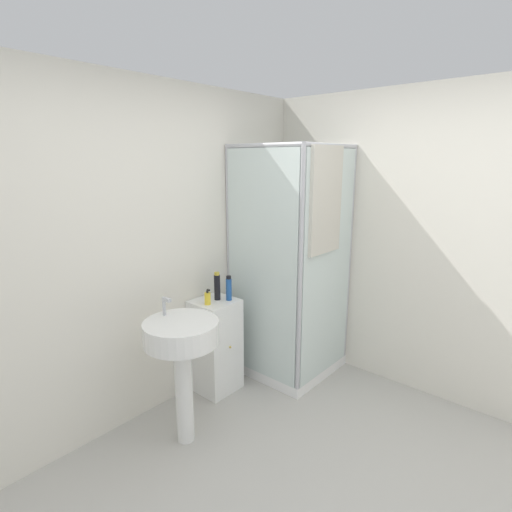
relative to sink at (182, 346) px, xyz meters
name	(u,v)px	position (x,y,z in m)	size (l,w,h in m)	color
wall_back	(139,256)	(0.05, 0.52, 0.53)	(6.40, 0.06, 2.50)	silver
wall_right	(456,251)	(1.75, -1.18, 0.53)	(0.06, 6.40, 2.50)	silver
shower_enclosure	(293,307)	(1.25, -0.01, -0.08)	(0.81, 0.84, 2.06)	white
vanity_cabinet	(216,345)	(0.60, 0.32, -0.32)	(0.34, 0.35, 0.80)	white
sink	(182,346)	(0.00, 0.00, 0.00)	(0.50, 0.50, 1.03)	white
soap_dispenser	(208,298)	(0.50, 0.29, 0.13)	(0.05, 0.05, 0.13)	yellow
shampoo_bottle_tall_black	(217,286)	(0.63, 0.32, 0.20)	(0.05, 0.05, 0.24)	black
shampoo_bottle_blue	(229,288)	(0.69, 0.23, 0.18)	(0.05, 0.05, 0.21)	#1E4C93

